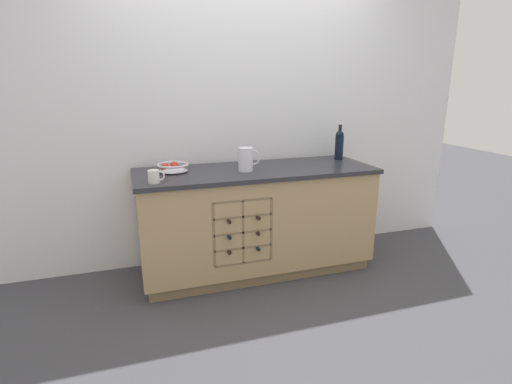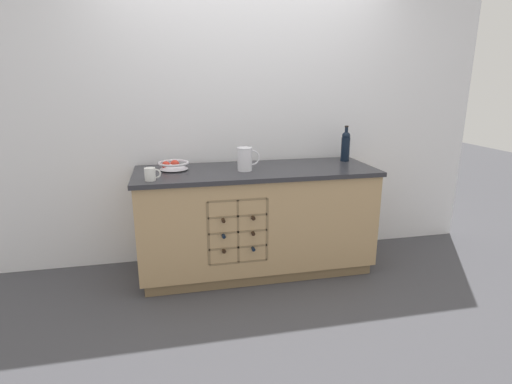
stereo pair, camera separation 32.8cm
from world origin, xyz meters
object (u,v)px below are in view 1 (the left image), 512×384
Objects in this scene: ceramic_mug at (154,177)px; standing_wine_bottle at (339,144)px; white_pitcher at (246,159)px; fruit_bowl at (173,167)px.

ceramic_mug is 0.37× the size of standing_wine_bottle.
fruit_bowl is at bearing 165.55° from white_pitcher.
standing_wine_bottle is (1.66, 0.39, 0.09)m from ceramic_mug.
white_pitcher is 1.60× the size of ceramic_mug.
standing_wine_bottle reaches higher than fruit_bowl.
fruit_bowl is 1.32× the size of white_pitcher.
standing_wine_bottle reaches higher than white_pitcher.
ceramic_mug is at bearing -166.11° from white_pitcher.
fruit_bowl is 0.79× the size of standing_wine_bottle.
white_pitcher is at bearing 13.89° from ceramic_mug.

